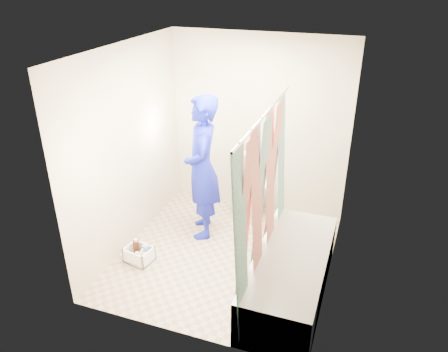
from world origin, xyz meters
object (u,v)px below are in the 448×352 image
(toilet, at_px, (249,185))
(cleaning_caddy, at_px, (140,255))
(bathtub, at_px, (290,274))
(plumber, at_px, (202,168))

(toilet, bearing_deg, cleaning_caddy, -143.19)
(bathtub, height_order, cleaning_caddy, bathtub)
(bathtub, xyz_separation_m, plumber, (-1.29, 0.81, 0.64))
(bathtub, distance_m, toilet, 1.76)
(toilet, distance_m, plumber, 0.94)
(plumber, bearing_deg, cleaning_caddy, -52.32)
(bathtub, relative_size, cleaning_caddy, 5.14)
(bathtub, xyz_separation_m, cleaning_caddy, (-1.75, -0.03, -0.18))
(cleaning_caddy, bearing_deg, plumber, 71.78)
(toilet, distance_m, cleaning_caddy, 1.79)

